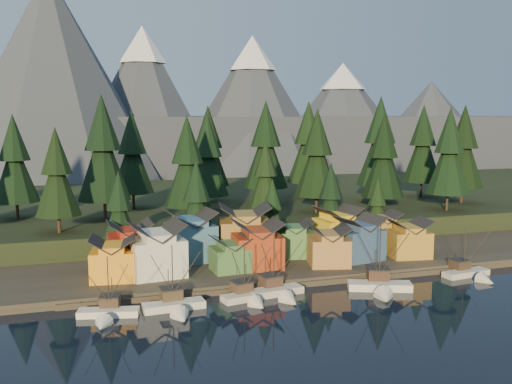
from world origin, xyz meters
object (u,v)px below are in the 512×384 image
object	(u,v)px
boat_2	(248,289)
boat_6	(471,267)
house_front_1	(157,248)
boat_4	(381,278)
house_back_0	(130,243)
boat_0	(107,306)
boat_3	(279,284)
house_back_1	(190,234)
boat_1	(175,298)
house_front_0	(113,257)

from	to	relation	value
boat_2	boat_6	xyz separation A→B (m)	(44.43, 0.90, -0.19)
house_front_1	boat_6	bearing A→B (deg)	-19.99
boat_4	house_back_0	bearing A→B (deg)	169.83
boat_0	boat_3	size ratio (longest dim) A/B	0.89
boat_0	house_back_1	bearing A→B (deg)	67.66
boat_1	house_back_0	world-z (taller)	house_back_0
boat_3	house_back_0	size ratio (longest dim) A/B	1.32
boat_0	boat_6	bearing A→B (deg)	14.52
house_front_0	house_back_1	distance (m)	18.52
house_front_1	boat_1	bearing A→B (deg)	-93.78
boat_0	boat_2	xyz separation A→B (m)	(22.84, 1.15, 0.26)
boat_0	boat_3	xyz separation A→B (m)	(28.50, 2.11, 0.36)
boat_6	house_back_1	distance (m)	54.89
boat_0	boat_2	distance (m)	22.87
boat_3	house_back_1	size ratio (longest dim) A/B	1.15
boat_4	boat_1	bearing A→B (deg)	-160.31
boat_1	boat_6	bearing A→B (deg)	-1.59
boat_1	boat_3	world-z (taller)	boat_3
boat_0	boat_6	distance (m)	67.30
boat_2	house_front_1	world-z (taller)	house_front_1
boat_3	house_back_1	xyz separation A→B (m)	(-10.71, 23.18, 4.61)
boat_3	house_back_1	distance (m)	25.95
boat_6	house_front_1	world-z (taller)	house_front_1
boat_0	house_back_0	world-z (taller)	house_back_0
boat_4	boat_6	bearing A→B (deg)	28.44
boat_2	house_back_1	distance (m)	25.11
house_front_0	house_back_1	xyz separation A→B (m)	(15.81, 9.55, 1.26)
boat_3	boat_6	world-z (taller)	boat_3
house_back_0	house_back_1	bearing A→B (deg)	4.98
boat_1	house_back_1	distance (m)	26.80
boat_3	house_front_1	distance (m)	23.82
boat_3	house_front_1	size ratio (longest dim) A/B	1.12
boat_2	house_front_1	bearing A→B (deg)	119.20
boat_2	house_front_0	xyz separation A→B (m)	(-20.86, 14.59, 3.45)
boat_0	boat_3	distance (m)	28.58
boat_3	house_front_1	world-z (taller)	house_front_1
house_front_0	house_back_0	xyz separation A→B (m)	(3.70, 7.98, 0.57)
boat_1	boat_6	size ratio (longest dim) A/B	1.07
house_front_0	boat_2	bearing A→B (deg)	-26.98
boat_2	house_front_1	distance (m)	20.39
boat_2	boat_4	size ratio (longest dim) A/B	0.84
boat_1	boat_2	world-z (taller)	boat_1
boat_2	boat_4	xyz separation A→B (m)	(23.63, -1.89, 0.28)
boat_1	boat_6	world-z (taller)	boat_1
boat_2	house_back_1	size ratio (longest dim) A/B	1.06
boat_3	house_front_0	world-z (taller)	boat_3
boat_6	house_back_1	world-z (taller)	house_back_1
boat_0	boat_3	world-z (taller)	boat_3
boat_3	boat_4	world-z (taller)	boat_4
house_front_1	house_back_1	xyz separation A→B (m)	(8.03, 9.17, 0.18)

